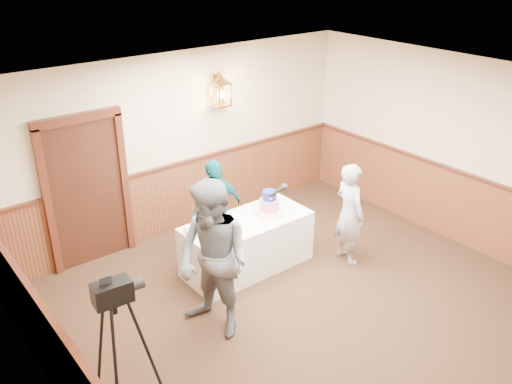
{
  "coord_description": "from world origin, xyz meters",
  "views": [
    {
      "loc": [
        -3.95,
        -3.3,
        4.25
      ],
      "look_at": [
        -0.0,
        1.7,
        1.25
      ],
      "focal_mm": 38.0,
      "sensor_mm": 36.0,
      "label": 1
    }
  ],
  "objects_px": {
    "sheet_cake_green": "(199,231)",
    "interviewer": "(214,261)",
    "display_table": "(247,244)",
    "tv_camera_rig": "(120,352)",
    "assistant_p": "(216,210)",
    "baker": "(349,214)",
    "tiered_cake": "(269,205)",
    "sheet_cake_yellow": "(228,229)"
  },
  "relations": [
    {
      "from": "display_table",
      "to": "tv_camera_rig",
      "type": "distance_m",
      "value": 2.77
    },
    {
      "from": "tv_camera_rig",
      "to": "sheet_cake_green",
      "type": "bearing_deg",
      "value": 42.21
    },
    {
      "from": "sheet_cake_yellow",
      "to": "sheet_cake_green",
      "type": "xyz_separation_m",
      "value": [
        -0.33,
        0.19,
        0.01
      ]
    },
    {
      "from": "display_table",
      "to": "sheet_cake_yellow",
      "type": "bearing_deg",
      "value": -166.87
    },
    {
      "from": "sheet_cake_green",
      "to": "baker",
      "type": "xyz_separation_m",
      "value": [
        1.95,
        -0.83,
        -0.04
      ]
    },
    {
      "from": "tiered_cake",
      "to": "sheet_cake_green",
      "type": "distance_m",
      "value": 1.08
    },
    {
      "from": "sheet_cake_yellow",
      "to": "tv_camera_rig",
      "type": "xyz_separation_m",
      "value": [
        -2.09,
        -1.14,
        -0.13
      ]
    },
    {
      "from": "tiered_cake",
      "to": "display_table",
      "type": "bearing_deg",
      "value": 172.74
    },
    {
      "from": "sheet_cake_green",
      "to": "tv_camera_rig",
      "type": "height_order",
      "value": "tv_camera_rig"
    },
    {
      "from": "baker",
      "to": "tiered_cake",
      "type": "bearing_deg",
      "value": 60.97
    },
    {
      "from": "assistant_p",
      "to": "tiered_cake",
      "type": "bearing_deg",
      "value": 127.32
    },
    {
      "from": "tiered_cake",
      "to": "baker",
      "type": "relative_size",
      "value": 0.3
    },
    {
      "from": "sheet_cake_green",
      "to": "interviewer",
      "type": "height_order",
      "value": "interviewer"
    },
    {
      "from": "assistant_p",
      "to": "tv_camera_rig",
      "type": "relative_size",
      "value": 1.04
    },
    {
      "from": "sheet_cake_yellow",
      "to": "assistant_p",
      "type": "xyz_separation_m",
      "value": [
        0.21,
        0.58,
        -0.03
      ]
    },
    {
      "from": "baker",
      "to": "tv_camera_rig",
      "type": "height_order",
      "value": "baker"
    },
    {
      "from": "sheet_cake_green",
      "to": "tv_camera_rig",
      "type": "distance_m",
      "value": 2.21
    },
    {
      "from": "sheet_cake_green",
      "to": "tv_camera_rig",
      "type": "relative_size",
      "value": 0.23
    },
    {
      "from": "display_table",
      "to": "tiered_cake",
      "type": "relative_size",
      "value": 4.01
    },
    {
      "from": "display_table",
      "to": "interviewer",
      "type": "relative_size",
      "value": 0.94
    },
    {
      "from": "sheet_cake_yellow",
      "to": "interviewer",
      "type": "distance_m",
      "value": 1.07
    },
    {
      "from": "baker",
      "to": "tv_camera_rig",
      "type": "relative_size",
      "value": 1.03
    },
    {
      "from": "interviewer",
      "to": "assistant_p",
      "type": "bearing_deg",
      "value": 132.11
    },
    {
      "from": "sheet_cake_green",
      "to": "interviewer",
      "type": "bearing_deg",
      "value": -113.13
    },
    {
      "from": "baker",
      "to": "tv_camera_rig",
      "type": "bearing_deg",
      "value": 106.36
    },
    {
      "from": "sheet_cake_yellow",
      "to": "baker",
      "type": "distance_m",
      "value": 1.75
    },
    {
      "from": "tv_camera_rig",
      "to": "sheet_cake_yellow",
      "type": "bearing_deg",
      "value": 33.75
    },
    {
      "from": "display_table",
      "to": "sheet_cake_green",
      "type": "bearing_deg",
      "value": 171.91
    },
    {
      "from": "baker",
      "to": "display_table",
      "type": "bearing_deg",
      "value": 68.25
    },
    {
      "from": "sheet_cake_green",
      "to": "interviewer",
      "type": "distance_m",
      "value": 1.04
    },
    {
      "from": "display_table",
      "to": "sheet_cake_yellow",
      "type": "distance_m",
      "value": 0.56
    },
    {
      "from": "interviewer",
      "to": "tv_camera_rig",
      "type": "xyz_separation_m",
      "value": [
        -1.35,
        -0.39,
        -0.31
      ]
    },
    {
      "from": "tiered_cake",
      "to": "sheet_cake_green",
      "type": "bearing_deg",
      "value": 172.19
    },
    {
      "from": "sheet_cake_yellow",
      "to": "interviewer",
      "type": "relative_size",
      "value": 0.17
    },
    {
      "from": "display_table",
      "to": "tiered_cake",
      "type": "bearing_deg",
      "value": -7.26
    },
    {
      "from": "interviewer",
      "to": "tv_camera_rig",
      "type": "relative_size",
      "value": 1.32
    },
    {
      "from": "baker",
      "to": "assistant_p",
      "type": "xyz_separation_m",
      "value": [
        -1.41,
        1.23,
        0.01
      ]
    },
    {
      "from": "interviewer",
      "to": "baker",
      "type": "height_order",
      "value": "interviewer"
    },
    {
      "from": "baker",
      "to": "assistant_p",
      "type": "relative_size",
      "value": 0.99
    },
    {
      "from": "sheet_cake_green",
      "to": "baker",
      "type": "distance_m",
      "value": 2.12
    },
    {
      "from": "tiered_cake",
      "to": "sheet_cake_green",
      "type": "height_order",
      "value": "tiered_cake"
    },
    {
      "from": "tiered_cake",
      "to": "sheet_cake_yellow",
      "type": "bearing_deg",
      "value": -176.68
    }
  ]
}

